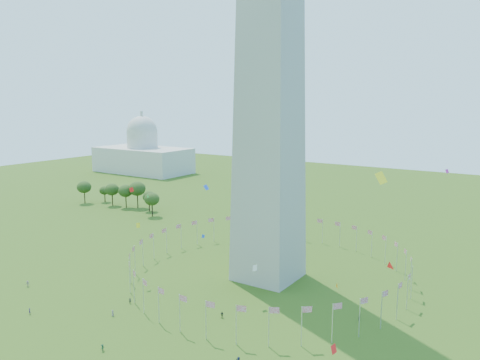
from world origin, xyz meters
The scene contains 5 objects.
ground centered at (0.00, 0.00, 0.00)m, with size 600.00×600.00×0.00m, color #2C4B11.
flag_ring centered at (0.00, 50.00, 4.50)m, with size 80.24×80.24×9.00m.
capitol_building centered at (-180.00, 180.00, 23.00)m, with size 70.00×35.00×46.00m, color beige, non-canonical shape.
kites_aloft centered at (4.83, 27.07, 18.27)m, with size 110.10×72.59×38.25m.
tree_line_west centered at (-104.63, 90.87, 5.53)m, with size 55.39×16.27×12.70m.
Camera 1 is at (65.41, -65.11, 51.70)m, focal length 35.00 mm.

